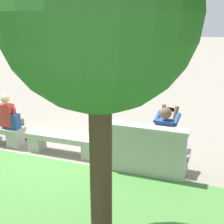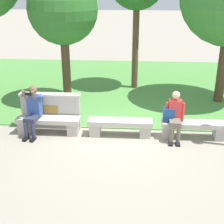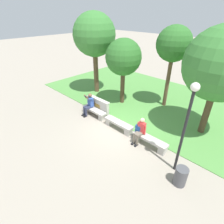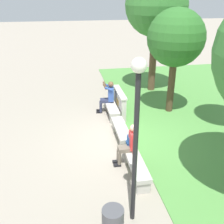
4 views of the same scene
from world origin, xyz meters
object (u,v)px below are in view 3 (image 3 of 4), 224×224
Objects in this scene: bench_near at (119,124)px; person_distant at (140,130)px; bench_mid at (150,141)px; tree_behind_wall at (94,35)px; person_photographer at (89,103)px; tree_left_background at (174,45)px; trash_bin at (181,176)px; tree_right_background at (123,58)px; lamp_post at (187,118)px; backpack at (139,129)px; tree_far_back at (222,65)px; bench_main at (94,111)px.

person_distant is at bearing -2.73° from bench_near.
tree_behind_wall is (-6.46, 2.52, 3.71)m from bench_mid.
person_photographer is 5.78m from tree_left_background.
bench_near is at bearing -94.94° from tree_left_background.
trash_bin is at bearing -20.49° from person_distant.
bench_near is 4.11m from tree_right_background.
person_photographer is 0.32× the size of tree_right_background.
bench_mid is 2.60m from lamp_post.
backpack is at bearing -37.72° from tree_right_background.
person_photographer is 6.76m from tree_far_back.
tree_left_background reaches higher than bench_mid.
trash_bin is (0.62, -3.76, -3.08)m from tree_far_back.
bench_main is at bearing 180.00° from bench_near.
tree_behind_wall reaches higher than person_photographer.
bench_near is (1.92, 0.00, 0.00)m from bench_main.
tree_behind_wall is at bearing 156.64° from backpack.
backpack is at bearing 178.45° from bench_mid.
person_photographer is 1.76× the size of trash_bin.
tree_right_background reaches higher than backpack.
person_photographer reaches higher than bench_near.
tree_far_back reaches higher than backpack.
bench_near is 0.31× the size of tree_behind_wall.
tree_left_background reaches higher than bench_near.
tree_behind_wall reaches higher than lamp_post.
backpack is 4.42m from tree_far_back.
tree_far_back is at bearing 99.32° from trash_bin.
tree_far_back is (1.82, 2.85, 2.79)m from person_distant.
tree_far_back is at bearing 3.68° from tree_right_background.
tree_far_back is 4.90m from trash_bin.
tree_right_background reaches higher than bench_mid.
tree_far_back is at bearing 40.90° from bench_near.
person_distant is 0.26× the size of tree_left_background.
tree_left_background is at bearing 155.81° from tree_far_back.
person_distant is (1.39, -0.07, 0.38)m from bench_near.
person_distant is at bearing 168.91° from lamp_post.
bench_main is 0.41× the size of tree_right_background.
person_photographer is at bearing -48.93° from tree_behind_wall.
tree_far_back is at bearing 54.57° from backpack.
tree_behind_wall reaches higher than person_distant.
backpack is (1.25, 0.02, 0.33)m from bench_near.
person_photographer is 0.37× the size of lamp_post.
bench_mid is 2.25× the size of trash_bin.
person_photographer is at bearing -122.39° from tree_left_background.
person_distant is (-0.53, -0.07, 0.38)m from bench_mid.
person_photographer reaches higher than bench_main.
person_distant is 4.38m from tree_far_back.
backpack is at bearing 167.48° from lamp_post.
tree_right_background is 6.08m from lamp_post.
trash_bin is at bearing -14.31° from bench_near.
tree_right_background is (2.63, -0.06, -1.02)m from tree_behind_wall.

